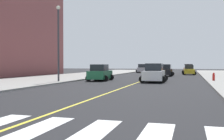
# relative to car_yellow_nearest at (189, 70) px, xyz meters

# --- Properties ---
(sidewalk_kerb_west) EXTENTS (10.00, 120.00, 0.15)m
(sidewalk_kerb_west) POSITION_rel_car_yellow_nearest_xyz_m (-17.46, -29.36, -0.77)
(sidewalk_kerb_west) COLOR gray
(sidewalk_kerb_west) RESTS_ON ground
(crosswalk_paint) EXTENTS (13.50, 4.00, 0.01)m
(crosswalk_paint) POSITION_rel_car_yellow_nearest_xyz_m (-5.26, -45.36, -0.84)
(crosswalk_paint) COLOR silver
(crosswalk_paint) RESTS_ON ground
(lane_divider_paint) EXTENTS (0.16, 80.00, 0.01)m
(lane_divider_paint) POSITION_rel_car_yellow_nearest_xyz_m (-5.26, -9.36, -0.84)
(lane_divider_paint) COLOR yellow
(lane_divider_paint) RESTS_ON ground
(car_yellow_nearest) EXTENTS (2.65, 4.12, 1.80)m
(car_yellow_nearest) POSITION_rel_car_yellow_nearest_xyz_m (0.00, 0.00, 0.00)
(car_yellow_nearest) COLOR gold
(car_yellow_nearest) RESTS_ON ground
(car_red_second) EXTENTS (2.81, 4.47, 1.99)m
(car_red_second) POSITION_rel_car_yellow_nearest_xyz_m (-0.09, 8.82, 0.09)
(car_red_second) COLOR red
(car_red_second) RESTS_ON ground
(car_white_third) EXTENTS (2.93, 4.65, 2.06)m
(car_white_third) POSITION_rel_car_yellow_nearest_xyz_m (-3.66, -22.38, 0.12)
(car_white_third) COLOR silver
(car_white_third) RESTS_ON ground
(car_black_fourth) EXTENTS (2.74, 4.38, 1.95)m
(car_black_fourth) POSITION_rel_car_yellow_nearest_xyz_m (-3.71, -7.12, 0.07)
(car_black_fourth) COLOR black
(car_black_fourth) RESTS_ON ground
(car_gray_fifth) EXTENTS (2.58, 4.03, 1.77)m
(car_gray_fifth) POSITION_rel_car_yellow_nearest_xyz_m (-6.91, 3.08, -0.02)
(car_gray_fifth) COLOR slate
(car_gray_fifth) RESTS_ON ground
(car_green_sixth) EXTENTS (2.83, 4.44, 1.96)m
(car_green_sixth) POSITION_rel_car_yellow_nearest_xyz_m (-10.20, -21.66, 0.07)
(car_green_sixth) COLOR #236B42
(car_green_sixth) RESTS_ON ground
(car_silver_seventh) EXTENTS (2.84, 4.49, 1.99)m
(car_silver_seventh) POSITION_rel_car_yellow_nearest_xyz_m (-10.29, 9.55, 0.09)
(car_silver_seventh) COLOR #B7B7BC
(car_silver_seventh) RESTS_ON ground
(fire_hydrant) EXTENTS (0.26, 0.26, 0.89)m
(fire_hydrant) POSITION_rel_car_yellow_nearest_xyz_m (2.72, -20.07, -0.26)
(fire_hydrant) COLOR red
(fire_hydrant) RESTS_ON sidewalk_kerb_east
(street_lamp) EXTENTS (0.44, 0.44, 8.14)m
(street_lamp) POSITION_rel_car_yellow_nearest_xyz_m (-13.53, -25.84, 4.06)
(street_lamp) COLOR #38383D
(street_lamp) RESTS_ON sidewalk_kerb_west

